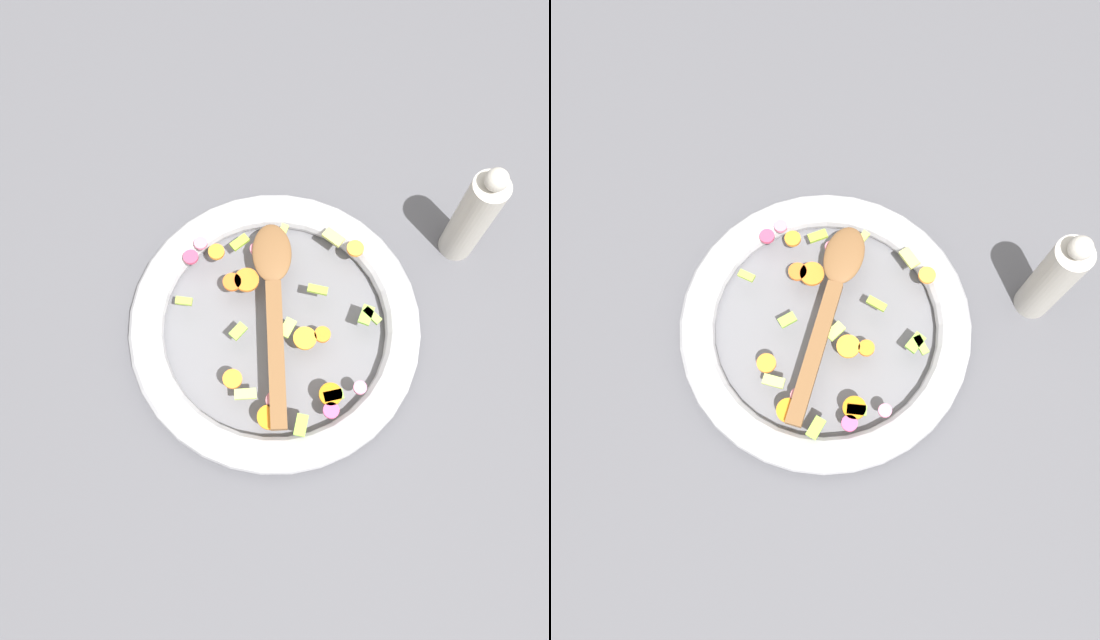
% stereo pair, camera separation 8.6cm
% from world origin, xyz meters
% --- Properties ---
extents(ground_plane, '(4.00, 4.00, 0.00)m').
position_xyz_m(ground_plane, '(0.00, 0.00, 0.00)').
color(ground_plane, '#4C4C51').
extents(skillet, '(0.42, 0.42, 0.05)m').
position_xyz_m(skillet, '(0.00, 0.00, 0.02)').
color(skillet, slate).
rests_on(skillet, ground_plane).
extents(chopped_vegetables, '(0.29, 0.31, 0.01)m').
position_xyz_m(chopped_vegetables, '(0.01, -0.01, 0.05)').
color(chopped_vegetables, orange).
rests_on(chopped_vegetables, skillet).
extents(wooden_spoon, '(0.08, 0.30, 0.01)m').
position_xyz_m(wooden_spoon, '(-0.00, 0.03, 0.06)').
color(wooden_spoon, brown).
rests_on(wooden_spoon, chopped_vegetables).
extents(pepper_mill, '(0.05, 0.05, 0.21)m').
position_xyz_m(pepper_mill, '(0.26, 0.16, 0.09)').
color(pepper_mill, '#B2ADA3').
rests_on(pepper_mill, ground_plane).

